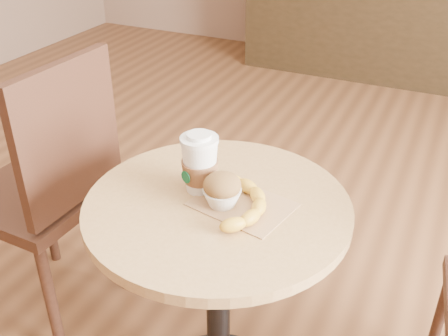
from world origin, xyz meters
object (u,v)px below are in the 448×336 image
at_px(cafe_table, 218,268).
at_px(coffee_cup, 200,165).
at_px(banana, 237,203).
at_px(chair_left, 49,186).
at_px(muffin, 222,190).

relative_size(cafe_table, coffee_cup, 4.52).
bearing_deg(banana, coffee_cup, 139.99).
height_order(cafe_table, banana, banana).
xyz_separation_m(cafe_table, chair_left, (-0.68, 0.10, 0.03)).
relative_size(muffin, banana, 0.40).
height_order(chair_left, coffee_cup, chair_left).
bearing_deg(coffee_cup, muffin, -5.13).
height_order(chair_left, banana, chair_left).
bearing_deg(banana, cafe_table, 150.18).
height_order(chair_left, muffin, chair_left).
relative_size(chair_left, muffin, 10.23).
relative_size(cafe_table, banana, 3.06).
bearing_deg(cafe_table, chair_left, 171.72).
bearing_deg(cafe_table, muffin, -24.53).
xyz_separation_m(cafe_table, coffee_cup, (-0.07, 0.03, 0.29)).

